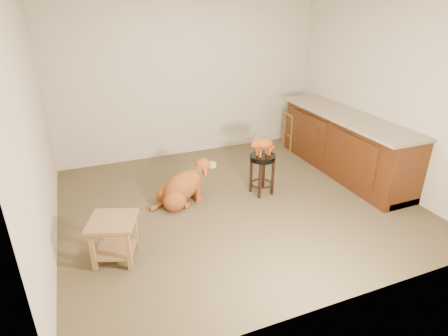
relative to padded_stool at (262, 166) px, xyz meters
name	(u,v)px	position (x,y,z in m)	size (l,w,h in m)	color
floor	(237,203)	(-0.44, -0.14, -0.41)	(4.50, 4.00, 0.01)	brown
room_shell	(239,78)	(-0.44, -0.14, 1.27)	(4.54, 4.04, 2.62)	beige
cabinet_run	(344,146)	(1.51, 0.16, 0.03)	(0.70, 2.56, 0.94)	#48220C
padded_stool	(262,166)	(0.00, 0.00, 0.00)	(0.35, 0.35, 0.58)	black
wood_stool	(295,130)	(1.37, 1.35, -0.07)	(0.37, 0.37, 0.67)	brown
side_table	(114,234)	(-2.09, -0.74, -0.09)	(0.59, 0.59, 0.48)	olive
golden_retriever	(182,188)	(-1.11, 0.14, -0.18)	(0.99, 0.52, 0.63)	brown
tabby_kitten	(263,145)	(-0.01, 0.00, 0.32)	(0.45, 0.21, 0.29)	#993A0F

